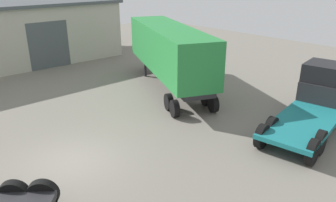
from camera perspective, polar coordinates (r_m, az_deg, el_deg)
ground_plane at (r=13.87m, az=-16.33°, el=-10.17°), size 60.00×60.00×0.00m
container_trailer_green at (r=20.73m, az=0.15°, el=8.89°), size 6.55×10.62×3.99m
flatbed_truck_black at (r=18.05m, az=25.14°, el=0.82°), size 7.40×3.50×2.74m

